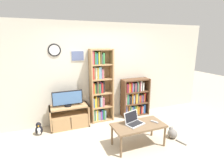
% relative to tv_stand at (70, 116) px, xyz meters
% --- Properties ---
extents(ground_plane, '(18.00, 18.00, 0.00)m').
position_rel_tv_stand_xyz_m(ground_plane, '(0.90, -1.41, -0.28)').
color(ground_plane, '#BCAD93').
extents(wall_back, '(6.70, 0.09, 2.60)m').
position_rel_tv_stand_xyz_m(wall_back, '(0.90, 0.28, 1.02)').
color(wall_back, beige).
rests_on(wall_back, ground_plane).
extents(tv_stand, '(0.95, 0.42, 0.56)m').
position_rel_tv_stand_xyz_m(tv_stand, '(0.00, 0.00, 0.00)').
color(tv_stand, tan).
rests_on(tv_stand, ground_plane).
extents(television, '(0.72, 0.18, 0.39)m').
position_rel_tv_stand_xyz_m(television, '(-0.02, -0.01, 0.48)').
color(television, black).
rests_on(television, tv_stand).
extents(bookshelf_tall, '(0.60, 0.29, 1.93)m').
position_rel_tv_stand_xyz_m(bookshelf_tall, '(0.83, 0.10, 0.68)').
color(bookshelf_tall, tan).
rests_on(bookshelf_tall, ground_plane).
extents(bookshelf_short, '(0.81, 0.32, 1.08)m').
position_rel_tv_stand_xyz_m(bookshelf_short, '(1.86, 0.09, 0.23)').
color(bookshelf_short, brown).
rests_on(bookshelf_short, ground_plane).
extents(coffee_table, '(1.07, 0.53, 0.47)m').
position_rel_tv_stand_xyz_m(coffee_table, '(1.19, -1.35, 0.14)').
color(coffee_table, brown).
rests_on(coffee_table, ground_plane).
extents(laptop, '(0.43, 0.37, 0.25)m').
position_rel_tv_stand_xyz_m(laptop, '(1.11, -1.28, 0.25)').
color(laptop, '#B7BABC').
rests_on(laptop, coffee_table).
extents(remote_near_laptop, '(0.11, 0.16, 0.02)m').
position_rel_tv_stand_xyz_m(remote_near_laptop, '(1.55, -1.38, 0.20)').
color(remote_near_laptop, '#99999E').
rests_on(remote_near_laptop, coffee_table).
extents(cat, '(0.23, 0.50, 0.25)m').
position_rel_tv_stand_xyz_m(cat, '(2.06, -1.37, -0.18)').
color(cat, slate).
rests_on(cat, ground_plane).
extents(penguin_figurine, '(0.17, 0.15, 0.31)m').
position_rel_tv_stand_xyz_m(penguin_figurine, '(-0.73, -0.14, -0.14)').
color(penguin_figurine, black).
rests_on(penguin_figurine, ground_plane).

